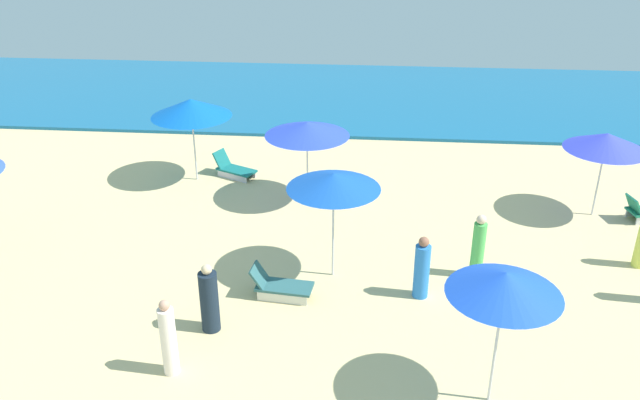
# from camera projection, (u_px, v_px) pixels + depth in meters

# --- Properties ---
(ocean) EXTENTS (60.00, 10.42, 0.12)m
(ocean) POSITION_uv_depth(u_px,v_px,m) (359.00, 96.00, 28.69)
(ocean) COLOR #166190
(ocean) RESTS_ON ground_plane
(umbrella_0) EXTENTS (1.95, 1.95, 2.71)m
(umbrella_0) POSITION_uv_depth(u_px,v_px,m) (505.00, 284.00, 10.86)
(umbrella_0) COLOR silver
(umbrella_0) RESTS_ON ground_plane
(umbrella_3) EXTENTS (2.41, 2.41, 2.43)m
(umbrella_3) POSITION_uv_depth(u_px,v_px,m) (307.00, 129.00, 18.48)
(umbrella_3) COLOR silver
(umbrella_3) RESTS_ON ground_plane
(lounge_chair_3_0) EXTENTS (1.39, 1.07, 0.64)m
(lounge_chair_3_0) POSITION_uv_depth(u_px,v_px,m) (348.00, 192.00, 19.38)
(lounge_chair_3_0) COLOR silver
(lounge_chair_3_0) RESTS_ON ground_plane
(umbrella_4) EXTENTS (2.20, 2.20, 2.44)m
(umbrella_4) POSITION_uv_depth(u_px,v_px,m) (606.00, 142.00, 17.65)
(umbrella_4) COLOR silver
(umbrella_4) RESTS_ON ground_plane
(umbrella_6) EXTENTS (2.44, 2.44, 2.63)m
(umbrella_6) POSITION_uv_depth(u_px,v_px,m) (191.00, 108.00, 19.79)
(umbrella_6) COLOR silver
(umbrella_6) RESTS_ON ground_plane
(lounge_chair_6_0) EXTENTS (1.47, 1.10, 0.77)m
(lounge_chair_6_0) POSITION_uv_depth(u_px,v_px,m) (233.00, 169.00, 20.93)
(lounge_chair_6_0) COLOR silver
(lounge_chair_6_0) RESTS_ON ground_plane
(umbrella_7) EXTENTS (2.14, 2.14, 2.64)m
(umbrella_7) POSITION_uv_depth(u_px,v_px,m) (334.00, 181.00, 14.68)
(umbrella_7) COLOR silver
(umbrella_7) RESTS_ON ground_plane
(lounge_chair_7_0) EXTENTS (1.43, 0.73, 0.73)m
(lounge_chair_7_0) POSITION_uv_depth(u_px,v_px,m) (280.00, 286.00, 14.82)
(lounge_chair_7_0) COLOR silver
(lounge_chair_7_0) RESTS_ON ground_plane
(beachgoer_0) EXTENTS (0.46, 0.46, 1.57)m
(beachgoer_0) POSITION_uv_depth(u_px,v_px,m) (209.00, 300.00, 13.53)
(beachgoer_0) COLOR #192736
(beachgoer_0) RESTS_ON ground_plane
(beachgoer_4) EXTENTS (0.46, 0.46, 1.52)m
(beachgoer_4) POSITION_uv_depth(u_px,v_px,m) (422.00, 269.00, 14.64)
(beachgoer_4) COLOR #2B7BDB
(beachgoer_4) RESTS_ON ground_plane
(beachgoer_5) EXTENTS (0.40, 0.40, 1.62)m
(beachgoer_5) POSITION_uv_depth(u_px,v_px,m) (478.00, 248.00, 15.37)
(beachgoer_5) COLOR #4FB958
(beachgoer_5) RESTS_ON ground_plane
(beachgoer_6) EXTENTS (0.43, 0.43, 1.64)m
(beachgoer_6) POSITION_uv_depth(u_px,v_px,m) (168.00, 339.00, 12.29)
(beachgoer_6) COLOR white
(beachgoer_6) RESTS_ON ground_plane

